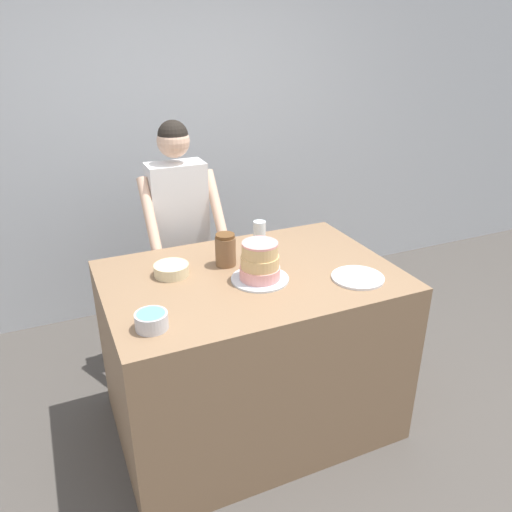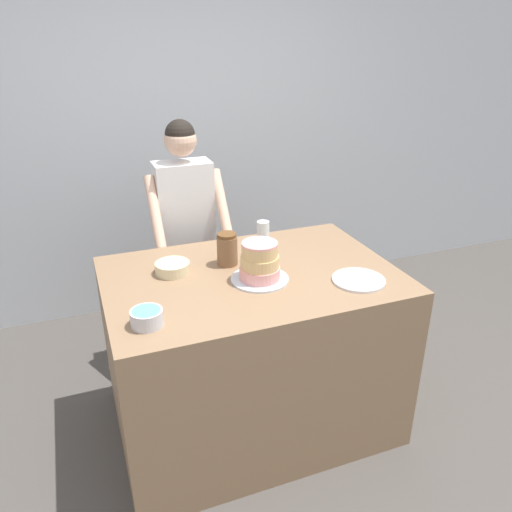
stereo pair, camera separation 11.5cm
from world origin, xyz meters
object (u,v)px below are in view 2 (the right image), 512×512
object	(u,v)px
drinking_glass	(263,235)
frosting_bowl_blue	(147,317)
ceramic_plate	(359,280)
cake	(260,264)
frosting_bowl_white	(173,267)
stoneware_jar	(227,249)
person_baker	(186,221)

from	to	relation	value
drinking_glass	frosting_bowl_blue	bearing A→B (deg)	-142.25
drinking_glass	ceramic_plate	world-z (taller)	drinking_glass
frosting_bowl_blue	cake	bearing A→B (deg)	20.44
drinking_glass	ceramic_plate	bearing A→B (deg)	-62.25
frosting_bowl_white	stoneware_jar	size ratio (longest dim) A/B	1.02
person_baker	frosting_bowl_white	xyz separation A→B (m)	(-0.21, -0.60, -0.01)
frosting_bowl_blue	ceramic_plate	bearing A→B (deg)	1.83
frosting_bowl_blue	frosting_bowl_white	distance (m)	0.48
stoneware_jar	drinking_glass	bearing A→B (deg)	27.22
frosting_bowl_blue	frosting_bowl_white	world-z (taller)	frosting_bowl_blue
person_baker	frosting_bowl_blue	xyz separation A→B (m)	(-0.41, -1.04, -0.00)
frosting_bowl_blue	stoneware_jar	size ratio (longest dim) A/B	0.80
stoneware_jar	frosting_bowl_white	bearing A→B (deg)	-179.67
person_baker	drinking_glass	distance (m)	0.57
person_baker	stoneware_jar	distance (m)	0.61
person_baker	ceramic_plate	distance (m)	1.18
cake	ceramic_plate	distance (m)	0.48
frosting_bowl_blue	ceramic_plate	distance (m)	1.02
frosting_bowl_white	stoneware_jar	distance (m)	0.29
drinking_glass	stoneware_jar	distance (m)	0.28
cake	stoneware_jar	xyz separation A→B (m)	(-0.09, 0.23, -0.00)
ceramic_plate	cake	bearing A→B (deg)	157.48
drinking_glass	stoneware_jar	world-z (taller)	stoneware_jar
frosting_bowl_white	ceramic_plate	size ratio (longest dim) A/B	0.67
cake	ceramic_plate	world-z (taller)	cake
cake	drinking_glass	distance (m)	0.39
cake	frosting_bowl_blue	distance (m)	0.62
frosting_bowl_blue	ceramic_plate	world-z (taller)	frosting_bowl_blue
cake	drinking_glass	bearing A→B (deg)	65.95
frosting_bowl_blue	stoneware_jar	bearing A→B (deg)	42.19
drinking_glass	ceramic_plate	xyz separation A→B (m)	(0.28, -0.54, -0.07)
stoneware_jar	ceramic_plate	bearing A→B (deg)	-37.66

